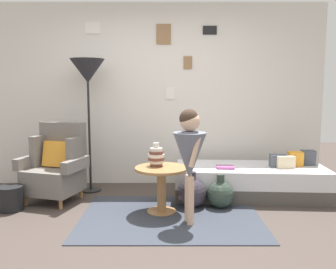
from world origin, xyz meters
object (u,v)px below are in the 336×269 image
side_table (162,180)px  demijohn_far (221,194)px  daybed (251,181)px  book_on_daybed (226,167)px  vase_striped (157,156)px  person_child (191,151)px  demijohn_near (192,193)px  magazine_basket (12,198)px  floor_lamp (89,75)px  armchair (58,166)px

side_table → demijohn_far: bearing=13.0°
daybed → book_on_daybed: book_on_daybed is taller
daybed → vase_striped: 1.38m
daybed → book_on_daybed: (-0.34, -0.13, 0.22)m
book_on_daybed → person_child: bearing=-121.6°
daybed → book_on_daybed: bearing=-159.6°
side_table → demijohn_far: 0.74m
side_table → person_child: (0.29, -0.34, 0.39)m
vase_striped → demijohn_near: size_ratio=0.63×
side_table → demijohn_near: side_table is taller
daybed → magazine_basket: daybed is taller
floor_lamp → magazine_basket: 1.79m
book_on_daybed → floor_lamp: bearing=167.9°
demijohn_near → armchair: bearing=170.2°
side_table → floor_lamp: bearing=139.1°
armchair → floor_lamp: 1.25m
floor_lamp → book_on_daybed: bearing=-12.1°
book_on_daybed → demijohn_near: (-0.44, -0.31, -0.24)m
side_table → person_child: bearing=-49.2°
side_table → armchair: bearing=160.8°
magazine_basket → armchair: bearing=43.1°
armchair → daybed: size_ratio=0.50×
vase_striped → demijohn_far: 0.89m
floor_lamp → magazine_basket: bearing=-133.5°
demijohn_near → floor_lamp: bearing=152.8°
floor_lamp → demijohn_near: (1.34, -0.69, -1.40)m
daybed → person_child: 1.38m
vase_striped → magazine_basket: 1.75m
armchair → book_on_daybed: armchair is taller
daybed → person_child: size_ratio=1.64×
armchair → side_table: armchair is taller
side_table → demijohn_near: (0.35, 0.17, -0.20)m
side_table → vase_striped: size_ratio=2.22×
floor_lamp → demijohn_near: size_ratio=4.16×
demijohn_near → demijohn_far: (0.34, -0.01, -0.01)m
daybed → side_table: (-1.13, -0.60, 0.18)m
magazine_basket → daybed: bearing=10.5°
vase_striped → side_table: bearing=-44.7°
side_table → floor_lamp: size_ratio=0.33×
armchair → floor_lamp: floor_lamp is taller
vase_striped → book_on_daybed: 0.97m
floor_lamp → demijohn_far: (1.68, -0.70, -1.41)m
daybed → demijohn_far: size_ratio=4.86×
person_child → demijohn_near: person_child is taller
book_on_daybed → magazine_basket: book_on_daybed is taller
book_on_daybed → demijohn_near: bearing=-145.3°
armchair → person_child: person_child is taller
side_table → demijohn_far: (0.69, 0.16, -0.22)m
daybed → vase_striped: vase_striped is taller
vase_striped → floor_lamp: 1.54m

